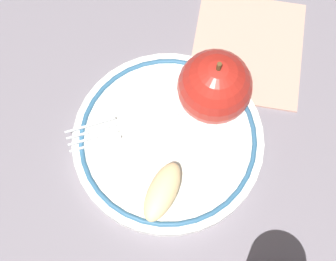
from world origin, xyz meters
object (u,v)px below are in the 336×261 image
Objects in this scene: apple_slice_front at (162,192)px; plate at (168,139)px; fork at (144,120)px; apple_red_whole at (215,87)px; napkin_folded at (248,48)px.

plate is at bearing 18.71° from apple_slice_front.
apple_slice_front is (0.06, -0.03, 0.02)m from plate.
apple_slice_front is 0.41× the size of fork.
apple_red_whole is 0.13m from apple_slice_front.
apple_red_whole is at bearing -3.59° from apple_slice_front.
apple_slice_front is (0.09, -0.09, -0.03)m from apple_red_whole.
napkin_folded is at bearing -5.24° from apple_slice_front.
plate is at bearing -56.51° from napkin_folded.
apple_slice_front reaches higher than fork.
napkin_folded is (-0.06, 0.16, -0.02)m from fork.
fork is (-0.03, -0.02, 0.01)m from plate.
apple_red_whole is 0.54× the size of fork.
plate is at bearing 126.54° from fork.
apple_slice_front is at bearing -45.12° from apple_red_whole.
fork is (-0.09, 0.01, -0.01)m from apple_slice_front.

